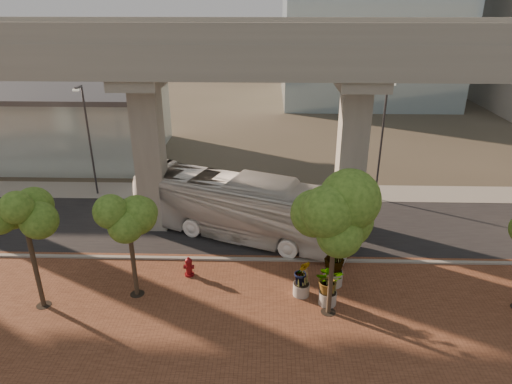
{
  "coord_description": "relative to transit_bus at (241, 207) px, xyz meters",
  "views": [
    {
      "loc": [
        1.09,
        -23.69,
        13.69
      ],
      "look_at": [
        0.39,
        0.5,
        3.1
      ],
      "focal_mm": 32.0,
      "sensor_mm": 36.0,
      "label": 1
    }
  ],
  "objects": [
    {
      "name": "asphalt_road",
      "position": [
        0.55,
        1.05,
        -1.87
      ],
      "size": [
        90.0,
        8.0,
        0.04
      ],
      "primitive_type": "cube",
      "color": "black",
      "rests_on": "ground"
    },
    {
      "name": "transit_viaduct",
      "position": [
        0.55,
        1.05,
        5.4
      ],
      "size": [
        72.0,
        5.6,
        12.4
      ],
      "color": "gray",
      "rests_on": "ground"
    },
    {
      "name": "curb_strip",
      "position": [
        0.55,
        -2.95,
        -1.81
      ],
      "size": [
        70.0,
        0.25,
        0.16
      ],
      "primitive_type": "cube",
      "color": "gray",
      "rests_on": "ground"
    },
    {
      "name": "streetlamp_east",
      "position": [
        9.36,
        5.44,
        3.12
      ],
      "size": [
        0.42,
        1.24,
        8.58
      ],
      "color": "#2A2A2F",
      "rests_on": "ground"
    },
    {
      "name": "planter_right",
      "position": [
        4.98,
        -5.11,
        -0.3
      ],
      "size": [
        2.37,
        2.37,
        2.53
      ],
      "color": "#9D9A8E",
      "rests_on": "ground"
    },
    {
      "name": "far_sidewalk",
      "position": [
        0.55,
        6.55,
        -1.86
      ],
      "size": [
        90.0,
        3.0,
        0.06
      ],
      "primitive_type": "cube",
      "color": "gray",
      "rests_on": "ground"
    },
    {
      "name": "street_tree_near_east",
      "position": [
        4.51,
        -7.35,
        3.13
      ],
      "size": [
        4.1,
        4.1,
        6.85
      ],
      "color": "#4D3B2C",
      "rests_on": "ground"
    },
    {
      "name": "transit_bus",
      "position": [
        0.0,
        0.0,
        0.0
      ],
      "size": [
        13.75,
        7.98,
        3.77
      ],
      "primitive_type": "imported",
      "rotation": [
        0.0,
        0.0,
        1.19
      ],
      "color": "silver",
      "rests_on": "ground"
    },
    {
      "name": "fire_hydrant",
      "position": [
        -2.44,
        -4.53,
        -1.31
      ],
      "size": [
        0.54,
        0.49,
        1.09
      ],
      "color": "maroon",
      "rests_on": "ground"
    },
    {
      "name": "ground",
      "position": [
        0.55,
        -0.95,
        -1.89
      ],
      "size": [
        160.0,
        160.0,
        0.0
      ],
      "primitive_type": "plane",
      "color": "#3B382B",
      "rests_on": "ground"
    },
    {
      "name": "station_pavilion",
      "position": [
        -19.45,
        15.05,
        1.33
      ],
      "size": [
        23.0,
        13.0,
        6.3
      ],
      "color": "#A8BEC1",
      "rests_on": "ground"
    },
    {
      "name": "planter_front",
      "position": [
        4.53,
        -6.71,
        -0.57
      ],
      "size": [
        1.88,
        1.88,
        2.07
      ],
      "color": "#A69E96",
      "rests_on": "ground"
    },
    {
      "name": "street_tree_far_west",
      "position": [
        -8.97,
        -7.23,
        2.92
      ],
      "size": [
        3.19,
        3.19,
        6.23
      ],
      "color": "#4D3B2C",
      "rests_on": "ground"
    },
    {
      "name": "brick_plaza",
      "position": [
        0.55,
        -8.95,
        -1.86
      ],
      "size": [
        70.0,
        13.0,
        0.06
      ],
      "primitive_type": "cube",
      "color": "brown",
      "rests_on": "ground"
    },
    {
      "name": "streetlamp_west",
      "position": [
        -11.01,
        5.84,
        2.78
      ],
      "size": [
        0.4,
        1.16,
        8.0
      ],
      "color": "#313136",
      "rests_on": "ground"
    },
    {
      "name": "street_tree_near_west",
      "position": [
        -4.75,
        -6.22,
        2.29
      ],
      "size": [
        3.05,
        3.05,
        5.53
      ],
      "color": "#4D3B2C",
      "rests_on": "ground"
    },
    {
      "name": "planter_left",
      "position": [
        3.32,
        -6.04,
        -0.62
      ],
      "size": [
        1.8,
        1.8,
        1.99
      ],
      "color": "#AAA79A",
      "rests_on": "ground"
    }
  ]
}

